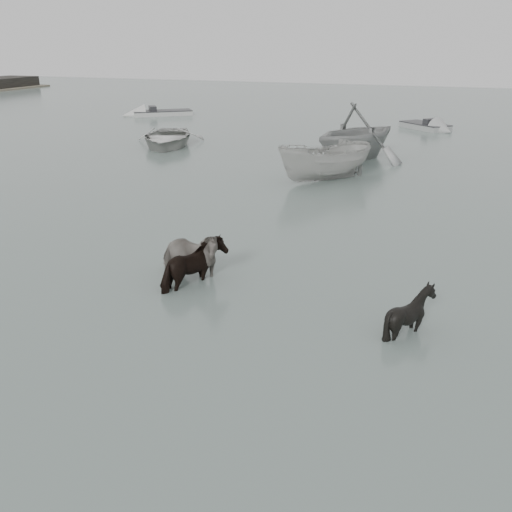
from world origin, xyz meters
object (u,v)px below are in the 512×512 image
pony_black (411,302)px  pony_pinto (189,247)px  rowboat_lead (167,136)px  pony_dark (195,257)px

pony_black → pony_pinto: bearing=64.6°
rowboat_lead → pony_pinto: bearing=-79.8°
pony_pinto → pony_dark: 0.63m
pony_pinto → pony_black: bearing=-94.9°
pony_black → pony_dark: bearing=69.0°
pony_pinto → rowboat_lead: bearing=36.5°
rowboat_lead → pony_dark: bearing=-79.5°
pony_dark → pony_black: 5.24m
pony_dark → rowboat_lead: (-10.16, 17.30, -0.19)m
pony_pinto → rowboat_lead: (-9.76, 16.81, -0.23)m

